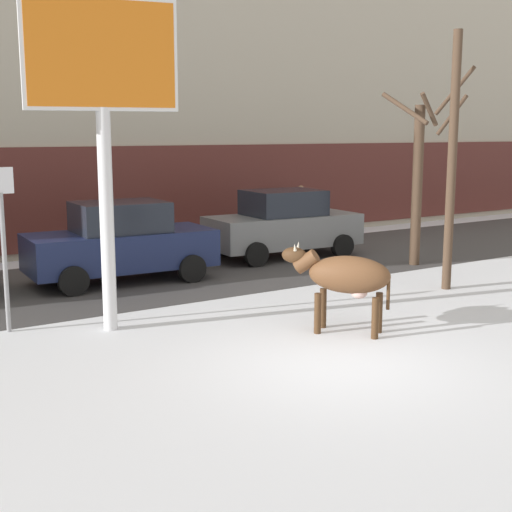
% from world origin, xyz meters
% --- Properties ---
extents(ground_plane, '(120.00, 120.00, 0.00)m').
position_xyz_m(ground_plane, '(0.00, 0.00, 0.00)').
color(ground_plane, white).
extents(road_strip, '(60.00, 5.60, 0.01)m').
position_xyz_m(road_strip, '(0.00, 7.31, 0.00)').
color(road_strip, '#423F3F').
rests_on(road_strip, ground).
extents(building_facade, '(44.00, 6.10, 13.00)m').
position_xyz_m(building_facade, '(0.00, 14.22, 6.48)').
color(building_facade, '#BCB29E').
rests_on(building_facade, ground).
extents(cow_brown, '(1.49, 1.75, 1.54)m').
position_xyz_m(cow_brown, '(1.12, 1.20, 0.99)').
color(cow_brown, brown).
rests_on(cow_brown, ground).
extents(billboard, '(2.51, 0.72, 5.56)m').
position_xyz_m(billboard, '(-2.17, 3.57, 4.31)').
color(billboard, silver).
rests_on(billboard, ground).
extents(car_navy_sedan, '(4.29, 2.16, 1.84)m').
position_xyz_m(car_navy_sedan, '(-0.45, 7.23, 0.91)').
color(car_navy_sedan, '#19234C').
rests_on(car_navy_sedan, ground).
extents(car_grey_sedan, '(4.29, 2.16, 1.84)m').
position_xyz_m(car_grey_sedan, '(4.53, 7.86, 0.91)').
color(car_grey_sedan, slate).
rests_on(car_grey_sedan, ground).
extents(pedestrian_near_billboard, '(0.36, 0.24, 1.73)m').
position_xyz_m(pedestrian_near_billboard, '(6.80, 10.11, 0.88)').
color(pedestrian_near_billboard, '#282833').
rests_on(pedestrian_near_billboard, ground).
extents(bare_tree_left_lot, '(1.18, 1.37, 4.38)m').
position_xyz_m(bare_tree_left_lot, '(6.69, 5.05, 2.24)').
color(bare_tree_left_lot, '#4C3828').
rests_on(bare_tree_left_lot, ground).
extents(bare_tree_right_lot, '(0.70, 0.69, 5.49)m').
position_xyz_m(bare_tree_right_lot, '(5.24, 2.64, 2.84)').
color(bare_tree_right_lot, '#4C3828').
rests_on(bare_tree_right_lot, ground).
extents(street_sign, '(0.44, 0.08, 2.82)m').
position_xyz_m(street_sign, '(-3.69, 4.40, 1.67)').
color(street_sign, gray).
rests_on(street_sign, ground).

